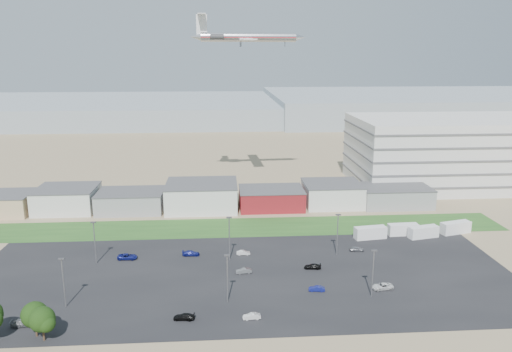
{
  "coord_description": "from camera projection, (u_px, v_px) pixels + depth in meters",
  "views": [
    {
      "loc": [
        0.55,
        -81.41,
        47.56
      ],
      "look_at": [
        7.78,
        22.0,
        22.22
      ],
      "focal_mm": 35.0,
      "sensor_mm": 36.0,
      "label": 1
    }
  ],
  "objects": [
    {
      "name": "ground",
      "position": [
        222.0,
        325.0,
        90.14
      ],
      "size": [
        700.0,
        700.0,
        0.0
      ],
      "primitive_type": "plane",
      "color": "#8C7859",
      "rests_on": "ground"
    },
    {
      "name": "parking_lot",
      "position": [
        244.0,
        276.0,
        109.86
      ],
      "size": [
        120.0,
        50.0,
        0.01
      ],
      "primitive_type": "cube",
      "color": "black",
      "rests_on": "ground"
    },
    {
      "name": "grass_strip",
      "position": [
        221.0,
        228.0,
        140.53
      ],
      "size": [
        160.0,
        16.0,
        0.02
      ],
      "primitive_type": "cube",
      "color": "#26521E",
      "rests_on": "ground"
    },
    {
      "name": "hills_backdrop",
      "position": [
        271.0,
        110.0,
        397.03
      ],
      "size": [
        700.0,
        200.0,
        9.0
      ],
      "primitive_type": null,
      "color": "gray",
      "rests_on": "ground"
    },
    {
      "name": "building_row",
      "position": [
        167.0,
        197.0,
        156.85
      ],
      "size": [
        170.0,
        20.0,
        8.0
      ],
      "primitive_type": null,
      "color": "silver",
      "rests_on": "ground"
    },
    {
      "name": "parking_garage",
      "position": [
        463.0,
        151.0,
        185.33
      ],
      "size": [
        80.0,
        40.0,
        25.0
      ],
      "primitive_type": "cube",
      "color": "silver",
      "rests_on": "ground"
    },
    {
      "name": "box_trailer_a",
      "position": [
        370.0,
        233.0,
        132.1
      ],
      "size": [
        8.76,
        3.83,
        3.17
      ],
      "primitive_type": null,
      "rotation": [
        0.0,
        0.0,
        0.14
      ],
      "color": "silver",
      "rests_on": "ground"
    },
    {
      "name": "box_trailer_b",
      "position": [
        403.0,
        229.0,
        134.74
      ],
      "size": [
        8.21,
        2.9,
        3.04
      ],
      "primitive_type": null,
      "rotation": [
        0.0,
        0.0,
        0.05
      ],
      "color": "silver",
      "rests_on": "ground"
    },
    {
      "name": "box_trailer_c",
      "position": [
        423.0,
        232.0,
        132.8
      ],
      "size": [
        8.47,
        4.25,
        3.04
      ],
      "primitive_type": null,
      "rotation": [
        0.0,
        0.0,
        0.22
      ],
      "color": "silver",
      "rests_on": "ground"
    },
    {
      "name": "box_trailer_d",
      "position": [
        455.0,
        228.0,
        135.98
      ],
      "size": [
        8.87,
        4.77,
        3.18
      ],
      "primitive_type": null,
      "rotation": [
        0.0,
        0.0,
        0.26
      ],
      "color": "silver",
      "rests_on": "ground"
    },
    {
      "name": "tree_right",
      "position": [
        35.0,
        317.0,
        85.61
      ],
      "size": [
        4.83,
        4.83,
        7.24
      ],
      "primitive_type": null,
      "color": "black",
      "rests_on": "ground"
    },
    {
      "name": "tree_near",
      "position": [
        42.0,
        322.0,
        84.38
      ],
      "size": [
        4.67,
        4.67,
        7.0
      ],
      "primitive_type": null,
      "color": "black",
      "rests_on": "ground"
    },
    {
      "name": "lightpole_front_l",
      "position": [
        64.0,
        283.0,
        95.41
      ],
      "size": [
        1.18,
        0.49,
        10.03
      ],
      "primitive_type": null,
      "color": "slate",
      "rests_on": "ground"
    },
    {
      "name": "lightpole_front_m",
      "position": [
        227.0,
        279.0,
        97.29
      ],
      "size": [
        1.17,
        0.49,
        9.95
      ],
      "primitive_type": null,
      "color": "slate",
      "rests_on": "ground"
    },
    {
      "name": "lightpole_front_r",
      "position": [
        373.0,
        273.0,
        99.61
      ],
      "size": [
        1.17,
        0.49,
        9.95
      ],
      "primitive_type": null,
      "color": "slate",
      "rests_on": "ground"
    },
    {
      "name": "lightpole_back_l",
      "position": [
        95.0,
        243.0,
        115.48
      ],
      "size": [
        1.2,
        0.5,
        10.2
      ],
      "primitive_type": null,
      "color": "slate",
      "rests_on": "ground"
    },
    {
      "name": "lightpole_back_m",
      "position": [
        229.0,
        239.0,
        117.22
      ],
      "size": [
        1.26,
        0.53,
        10.75
      ],
      "primitive_type": null,
      "color": "slate",
      "rests_on": "ground"
    },
    {
      "name": "lightpole_back_r",
      "position": [
        337.0,
        235.0,
        120.41
      ],
      "size": [
        1.22,
        0.51,
        10.36
      ],
      "primitive_type": null,
      "color": "slate",
      "rests_on": "ground"
    },
    {
      "name": "airliner",
      "position": [
        248.0,
        37.0,
        169.84
      ],
      "size": [
        41.18,
        29.26,
        11.74
      ],
      "primitive_type": null,
      "rotation": [
        0.0,
        0.0,
        0.06
      ],
      "color": "silver"
    },
    {
      "name": "parked_car_0",
      "position": [
        382.0,
        286.0,
        103.66
      ],
      "size": [
        4.61,
        2.41,
        1.24
      ],
      "primitive_type": "imported",
      "rotation": [
        0.0,
        0.0,
        -1.49
      ],
      "color": "silver",
      "rests_on": "ground"
    },
    {
      "name": "parked_car_1",
      "position": [
        317.0,
        289.0,
        102.82
      ],
      "size": [
        3.49,
        1.63,
        1.11
      ],
      "primitive_type": "imported",
      "rotation": [
        0.0,
        0.0,
        -1.71
      ],
      "color": "navy",
      "rests_on": "ground"
    },
    {
      "name": "parked_car_3",
      "position": [
        184.0,
        317.0,
        91.75
      ],
      "size": [
        4.12,
        2.05,
        1.15
      ],
      "primitive_type": "imported",
      "rotation": [
        0.0,
        0.0,
        -1.69
      ],
      "color": "black",
      "rests_on": "ground"
    },
    {
      "name": "parked_car_6",
      "position": [
        191.0,
        253.0,
        120.97
      ],
      "size": [
        4.24,
        1.86,
        1.21
      ],
      "primitive_type": "imported",
      "rotation": [
        0.0,
        0.0,
        1.53
      ],
      "color": "navy",
      "rests_on": "ground"
    },
    {
      "name": "parked_car_7",
      "position": [
        244.0,
        271.0,
        111.24
      ],
      "size": [
        3.63,
        1.57,
        1.16
      ],
      "primitive_type": "imported",
      "rotation": [
        0.0,
        0.0,
        -1.47
      ],
      "color": "#595B5E",
      "rests_on": "ground"
    },
    {
      "name": "parked_car_8",
      "position": [
        357.0,
        249.0,
        123.67
      ],
      "size": [
        3.49,
        1.55,
        1.17
      ],
      "primitive_type": "imported",
      "rotation": [
        0.0,
        0.0,
        1.52
      ],
      "color": "#A5A5AA",
      "rests_on": "ground"
    },
    {
      "name": "parked_car_9",
      "position": [
        127.0,
        257.0,
        118.84
      ],
      "size": [
        4.76,
        2.36,
        1.3
      ],
      "primitive_type": "imported",
      "rotation": [
        0.0,
        0.0,
        1.53
      ],
      "color": "navy",
      "rests_on": "ground"
    },
    {
      "name": "parked_car_10",
      "position": [
        23.0,
        323.0,
        89.6
      ],
      "size": [
        4.5,
        2.18,
        1.26
      ],
      "primitive_type": "imported",
      "rotation": [
        0.0,
        0.0,
        1.67
      ],
      "color": "#595B5E",
      "rests_on": "ground"
    },
    {
      "name": "parked_car_11",
      "position": [
        243.0,
        253.0,
        121.48
      ],
      "size": [
        3.28,
        1.15,
        1.08
      ],
      "primitive_type": "imported",
      "rotation": [
        0.0,
        0.0,
        1.57
      ],
      "color": "silver",
      "rests_on": "ground"
    },
    {
      "name": "parked_car_12",
      "position": [
        313.0,
        266.0,
        113.57
      ],
      "size": [
        4.02,
        2.05,
        1.12
      ],
      "primitive_type": "imported",
      "rotation": [
        0.0,
        0.0,
        -1.7
      ],
      "color": "black",
      "rests_on": "ground"
    },
    {
      "name": "parked_car_13",
      "position": [
        252.0,
        316.0,
        91.98
      ],
      "size": [
        3.37,
        1.35,
        1.09
      ],
      "primitive_type": "imported",
      "rotation": [
        0.0,
        0.0,
        -1.51
      ],
      "color": "silver",
      "rests_on": "ground"
    }
  ]
}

